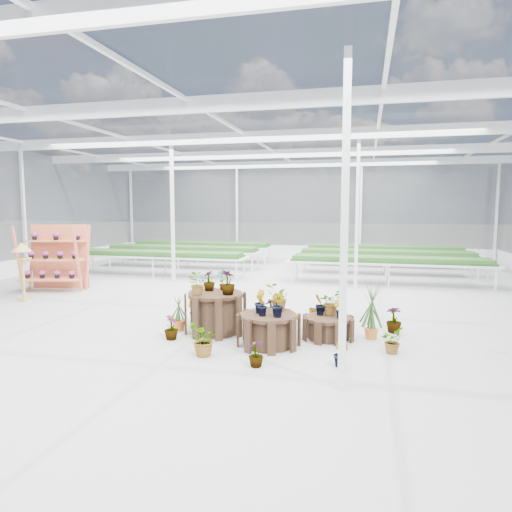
% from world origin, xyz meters
% --- Properties ---
extents(ground_plane, '(24.00, 24.00, 0.00)m').
position_xyz_m(ground_plane, '(0.00, 0.00, 0.00)').
color(ground_plane, gray).
rests_on(ground_plane, ground).
extents(greenhouse_shell, '(18.00, 24.00, 4.50)m').
position_xyz_m(greenhouse_shell, '(0.00, 0.00, 2.25)').
color(greenhouse_shell, white).
rests_on(greenhouse_shell, ground).
extents(steel_frame, '(18.00, 24.00, 4.50)m').
position_xyz_m(steel_frame, '(0.00, 0.00, 2.25)').
color(steel_frame, silver).
rests_on(steel_frame, ground).
extents(nursery_benches, '(16.00, 7.00, 0.84)m').
position_xyz_m(nursery_benches, '(0.00, 7.20, 0.42)').
color(nursery_benches, silver).
rests_on(nursery_benches, ground).
extents(plinth_tall, '(1.51, 1.51, 0.80)m').
position_xyz_m(plinth_tall, '(0.43, -1.74, 0.40)').
color(plinth_tall, '#372316').
rests_on(plinth_tall, ground).
extents(plinth_mid, '(1.38, 1.38, 0.58)m').
position_xyz_m(plinth_mid, '(1.63, -2.34, 0.29)').
color(plinth_mid, '#372316').
rests_on(plinth_mid, ground).
extents(plinth_low, '(1.18, 1.18, 0.42)m').
position_xyz_m(plinth_low, '(2.63, -1.64, 0.21)').
color(plinth_low, '#372316').
rests_on(plinth_low, ground).
extents(shelf_rack, '(2.01, 1.34, 1.95)m').
position_xyz_m(shelf_rack, '(-5.72, 1.52, 0.98)').
color(shelf_rack, '#C5613F').
rests_on(shelf_rack, ground).
extents(bird_table, '(0.47, 0.47, 1.55)m').
position_xyz_m(bird_table, '(-5.52, 0.00, 0.78)').
color(bird_table, '#A88D42').
rests_on(bird_table, ground).
extents(nursery_plants, '(4.58, 3.16, 1.31)m').
position_xyz_m(nursery_plants, '(1.63, -1.81, 0.53)').
color(nursery_plants, '#274A1F').
rests_on(nursery_plants, ground).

